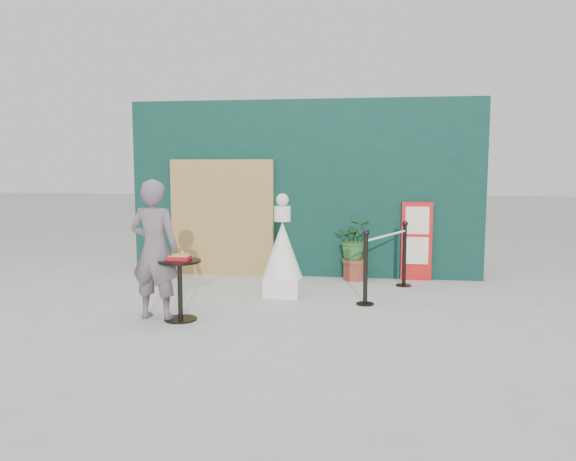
% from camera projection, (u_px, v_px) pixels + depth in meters
% --- Properties ---
extents(ground, '(60.00, 60.00, 0.00)m').
position_uv_depth(ground, '(274.00, 325.00, 6.71)').
color(ground, '#ADAAA5').
rests_on(ground, ground).
extents(back_wall, '(6.00, 0.30, 3.00)m').
position_uv_depth(back_wall, '(304.00, 189.00, 9.63)').
color(back_wall, '#0A2D26').
rests_on(back_wall, ground).
extents(bamboo_fence, '(1.80, 0.08, 2.00)m').
position_uv_depth(bamboo_fence, '(222.00, 218.00, 9.68)').
color(bamboo_fence, tan).
rests_on(bamboo_fence, ground).
extents(woman, '(0.68, 0.49, 1.73)m').
position_uv_depth(woman, '(155.00, 250.00, 6.88)').
color(woman, '#685964').
rests_on(woman, ground).
extents(menu_board, '(0.50, 0.07, 1.30)m').
position_uv_depth(menu_board, '(417.00, 241.00, 9.27)').
color(menu_board, red).
rests_on(menu_board, ground).
extents(statue, '(0.58, 0.58, 1.50)m').
position_uv_depth(statue, '(282.00, 254.00, 8.16)').
color(statue, white).
rests_on(statue, ground).
extents(cafe_table, '(0.52, 0.52, 0.75)m').
position_uv_depth(cafe_table, '(180.00, 280.00, 6.86)').
color(cafe_table, black).
rests_on(cafe_table, ground).
extents(food_basket, '(0.26, 0.19, 0.11)m').
position_uv_depth(food_basket, '(180.00, 257.00, 6.83)').
color(food_basket, red).
rests_on(food_basket, cafe_table).
extents(planter, '(0.59, 0.51, 1.01)m').
position_uv_depth(planter, '(354.00, 245.00, 9.29)').
color(planter, brown).
rests_on(planter, ground).
extents(stanchion_barrier, '(0.84, 1.54, 1.03)m').
position_uv_depth(stanchion_barrier, '(386.00, 262.00, 8.23)').
color(stanchion_barrier, black).
rests_on(stanchion_barrier, ground).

